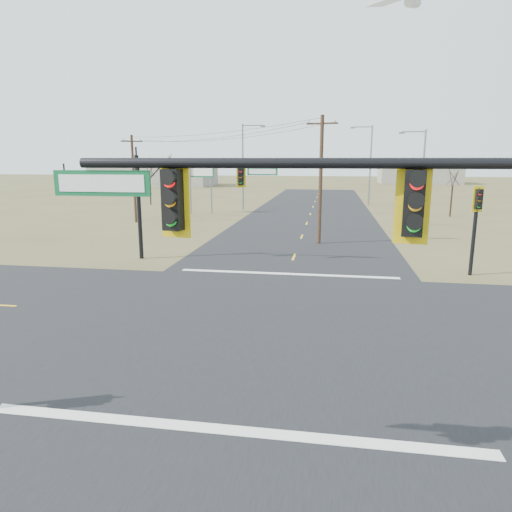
{
  "coord_description": "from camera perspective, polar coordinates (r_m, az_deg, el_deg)",
  "views": [
    {
      "loc": [
        2.18,
        -16.83,
        6.22
      ],
      "look_at": [
        -0.71,
        1.0,
        2.38
      ],
      "focal_mm": 32.0,
      "sensor_mm": 36.0,
      "label": 1
    }
  ],
  "objects": [
    {
      "name": "bare_tree_c",
      "position": [
        54.72,
        23.44,
        9.07
      ],
      "size": [
        2.74,
        2.74,
        5.54
      ],
      "rotation": [
        0.0,
        0.0,
        0.19
      ],
      "color": "black",
      "rests_on": "ground"
    },
    {
      "name": "mast_arm_far",
      "position": [
        28.36,
        -8.65,
        8.78
      ],
      "size": [
        8.83,
        0.57,
        6.46
      ],
      "rotation": [
        0.0,
        0.0,
        0.35
      ],
      "color": "black",
      "rests_on": "ground"
    },
    {
      "name": "warehouse_left",
      "position": [
        114.91,
        -12.55,
        9.99
      ],
      "size": [
        28.0,
        14.0,
        5.5
      ],
      "primitive_type": "cube",
      "color": "#9A9789",
      "rests_on": "ground"
    },
    {
      "name": "streetlight_b",
      "position": [
        64.99,
        13.92,
        11.46
      ],
      "size": [
        2.97,
        0.32,
        10.67
      ],
      "rotation": [
        0.0,
        0.0,
        -0.1
      ],
      "color": "slate",
      "rests_on": "ground"
    },
    {
      "name": "bare_tree_b",
      "position": [
        65.5,
        -13.21,
        10.53
      ],
      "size": [
        2.89,
        2.89,
        6.12
      ],
      "rotation": [
        0.0,
        0.0,
        -0.24
      ],
      "color": "black",
      "rests_on": "ground"
    },
    {
      "name": "stop_bar_far",
      "position": [
        25.2,
        3.95,
        -2.24
      ],
      "size": [
        12.0,
        0.4,
        0.01
      ],
      "primitive_type": "cube",
      "color": "silver",
      "rests_on": "road_ns"
    },
    {
      "name": "ground",
      "position": [
        18.08,
        1.72,
        -8.12
      ],
      "size": [
        320.0,
        320.0,
        0.0
      ],
      "primitive_type": "plane",
      "color": "brown",
      "rests_on": "ground"
    },
    {
      "name": "utility_pole_far",
      "position": [
        47.24,
        -15.04,
        9.47
      ],
      "size": [
        1.96,
        0.95,
        8.53
      ],
      "rotation": [
        0.0,
        0.0,
        0.42
      ],
      "color": "#40291B",
      "rests_on": "ground"
    },
    {
      "name": "bare_tree_a",
      "position": [
        50.74,
        -10.66,
        11.17
      ],
      "size": [
        3.65,
        3.65,
        7.15
      ],
      "rotation": [
        0.0,
        0.0,
        -0.29
      ],
      "color": "black",
      "rests_on": "ground"
    },
    {
      "name": "mast_arm_near",
      "position": [
        7.83,
        20.13,
        1.81
      ],
      "size": [
        10.34,
        0.49,
        6.75
      ],
      "rotation": [
        0.0,
        0.0,
        -0.17
      ],
      "color": "black",
      "rests_on": "ground"
    },
    {
      "name": "streetlight_a",
      "position": [
        46.16,
        19.88,
        9.79
      ],
      "size": [
        2.48,
        0.26,
        8.92
      ],
      "rotation": [
        0.0,
        0.0,
        -0.08
      ],
      "color": "slate",
      "rests_on": "ground"
    },
    {
      "name": "streetlight_c",
      "position": [
        57.64,
        -1.44,
        11.65
      ],
      "size": [
        2.92,
        0.43,
        10.44
      ],
      "rotation": [
        0.0,
        0.0,
        0.32
      ],
      "color": "slate",
      "rests_on": "ground"
    },
    {
      "name": "highway_sign",
      "position": [
        53.91,
        -6.95,
        10.0
      ],
      "size": [
        3.32,
        0.54,
        6.26
      ],
      "rotation": [
        0.0,
        0.0,
        -0.14
      ],
      "color": "slate",
      "rests_on": "ground"
    },
    {
      "name": "stop_bar_near",
      "position": [
        11.41,
        -3.55,
        -20.86
      ],
      "size": [
        12.0,
        0.4,
        0.01
      ],
      "primitive_type": "cube",
      "color": "silver",
      "rests_on": "road_ns"
    },
    {
      "name": "road_ns",
      "position": [
        18.07,
        1.72,
        -8.08
      ],
      "size": [
        14.0,
        160.0,
        0.02
      ],
      "primitive_type": "cube",
      "color": "black",
      "rests_on": "ground"
    },
    {
      "name": "utility_pole_near",
      "position": [
        34.12,
        8.08,
        9.58
      ],
      "size": [
        2.26,
        0.51,
        9.32
      ],
      "rotation": [
        0.0,
        0.0,
        -0.17
      ],
      "color": "#40291B",
      "rests_on": "ground"
    },
    {
      "name": "warehouse_mid",
      "position": [
        128.92,
        19.67,
        9.66
      ],
      "size": [
        20.0,
        12.0,
        5.0
      ],
      "primitive_type": "cube",
      "color": "#9A9789",
      "rests_on": "ground"
    },
    {
      "name": "pedestal_signal_ne",
      "position": [
        26.94,
        25.89,
        4.97
      ],
      "size": [
        0.63,
        0.55,
        4.87
      ],
      "rotation": [
        0.0,
        0.0,
        0.19
      ],
      "color": "black",
      "rests_on": "ground"
    },
    {
      "name": "road_ew",
      "position": [
        18.07,
        1.72,
        -8.09
      ],
      "size": [
        160.0,
        14.0,
        0.02
      ],
      "primitive_type": "cube",
      "color": "black",
      "rests_on": "ground"
    }
  ]
}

